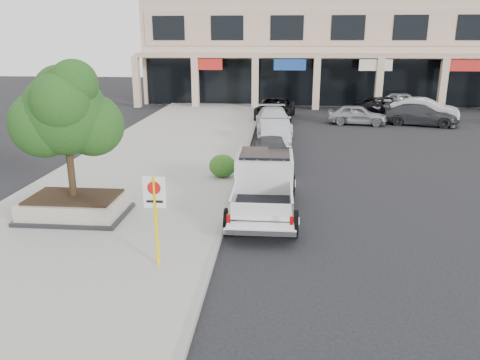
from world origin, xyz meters
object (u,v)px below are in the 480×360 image
at_px(no_parking_sign, 155,209).
at_px(pickup_truck, 264,187).
at_px(lot_car_c, 421,115).
at_px(curb_car_b, 275,134).
at_px(lot_car_d, 388,106).
at_px(curb_car_c, 273,121).
at_px(curb_car_d, 275,108).
at_px(lot_car_b, 424,109).
at_px(curb_car_a, 272,151).
at_px(lot_car_a, 357,115).
at_px(planter_tree, 72,113).
at_px(lot_car_e, 404,102).
at_px(planter, 75,206).

bearing_deg(no_parking_sign, pickup_truck, 60.16).
bearing_deg(lot_car_c, curb_car_b, 145.54).
relative_size(curb_car_b, lot_car_d, 0.87).
distance_m(curb_car_c, curb_car_d, 5.30).
distance_m(no_parking_sign, curb_car_c, 18.55).
bearing_deg(curb_car_d, lot_car_b, 7.78).
xyz_separation_m(curb_car_a, lot_car_d, (8.47, 15.42, 0.04)).
height_order(curb_car_d, lot_car_a, curb_car_d).
distance_m(planter_tree, curb_car_a, 9.76).
bearing_deg(lot_car_e, lot_car_a, 161.93).
distance_m(planter_tree, lot_car_a, 21.97).
distance_m(no_parking_sign, curb_car_b, 14.63).
bearing_deg(curb_car_a, planter, -132.68).
bearing_deg(planter_tree, pickup_truck, 10.43).
bearing_deg(curb_car_b, lot_car_e, 51.99).
relative_size(planter_tree, lot_car_d, 0.79).
height_order(planter, lot_car_d, lot_car_d).
distance_m(curb_car_b, curb_car_c, 4.01).
relative_size(pickup_truck, lot_car_d, 1.16).
bearing_deg(lot_car_e, curb_car_a, 167.23).
xyz_separation_m(planter, planter_tree, (0.13, 0.15, 2.94)).
distance_m(no_parking_sign, lot_car_b, 27.51).
bearing_deg(curb_car_c, no_parking_sign, -101.84).
xyz_separation_m(planter_tree, lot_car_d, (14.39, 22.66, -2.71)).
distance_m(planter_tree, lot_car_d, 26.98).
xyz_separation_m(curb_car_d, lot_car_e, (10.28, 4.87, -0.03)).
relative_size(pickup_truck, lot_car_a, 1.48).
bearing_deg(planter_tree, lot_car_b, 51.62).
distance_m(planter, lot_car_b, 26.86).
distance_m(pickup_truck, lot_car_a, 18.38).
bearing_deg(no_parking_sign, curb_car_c, 82.20).
distance_m(curb_car_b, lot_car_b, 14.35).
xyz_separation_m(curb_car_d, lot_car_b, (10.65, 0.46, -0.00)).
distance_m(planter, curb_car_d, 21.45).
bearing_deg(lot_car_d, lot_car_e, -43.30).
distance_m(no_parking_sign, lot_car_e, 31.29).
distance_m(curb_car_c, lot_car_d, 11.39).
bearing_deg(planter_tree, curb_car_c, 68.87).
relative_size(curb_car_d, lot_car_b, 1.19).
distance_m(planter, planter_tree, 2.95).
distance_m(planter_tree, pickup_truck, 6.40).
distance_m(planter_tree, curb_car_b, 12.94).
height_order(curb_car_a, curb_car_c, curb_car_c).
bearing_deg(lot_car_a, no_parking_sign, 169.45).
xyz_separation_m(no_parking_sign, lot_car_d, (11.06, 25.88, -0.93)).
relative_size(planter_tree, lot_car_a, 1.02).
relative_size(curb_car_b, curb_car_c, 0.85).
height_order(planter_tree, curb_car_c, planter_tree).
bearing_deg(lot_car_b, planter_tree, 160.01).
bearing_deg(lot_car_b, curb_car_d, 110.88).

